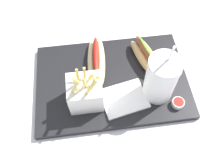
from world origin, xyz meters
name	(u,v)px	position (x,y,z in m)	size (l,w,h in m)	color
ground_plane	(112,84)	(0.00, 0.00, -0.01)	(2.40, 2.40, 0.02)	silver
food_tray	(112,81)	(0.00, 0.00, 0.01)	(0.49, 0.33, 0.02)	black
soda_cup	(161,78)	(0.13, -0.06, 0.10)	(0.09, 0.09, 0.24)	white
fries_basket	(85,93)	(-0.09, -0.06, 0.07)	(0.10, 0.09, 0.17)	white
hot_dog_1	(96,61)	(-0.04, 0.07, 0.04)	(0.07, 0.19, 0.06)	#E5C689
hot_dog_2	(146,55)	(0.12, 0.07, 0.04)	(0.10, 0.16, 0.06)	tan
ketchup_cup_1	(178,103)	(0.19, -0.12, 0.03)	(0.04, 0.04, 0.02)	white
ketchup_cup_2	(177,73)	(0.21, -0.01, 0.03)	(0.03, 0.03, 0.02)	white
napkin_stack	(124,98)	(0.03, -0.08, 0.02)	(0.14, 0.11, 0.01)	white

